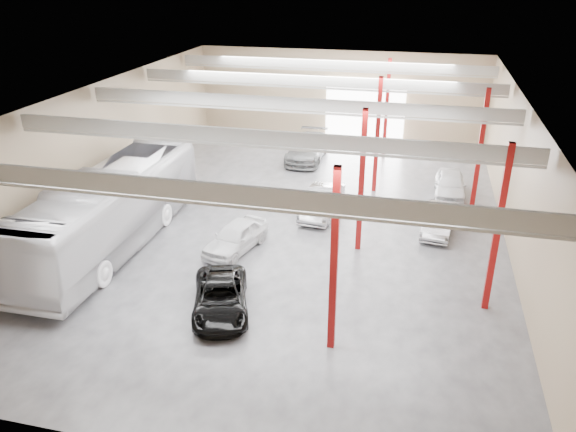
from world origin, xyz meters
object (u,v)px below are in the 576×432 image
at_px(coach_bus, 111,209).
at_px(car_row_b, 322,202).
at_px(car_right_far, 450,185).
at_px(car_row_c, 307,148).
at_px(car_right_near, 439,220).
at_px(car_row_a, 236,237).
at_px(black_sedan, 221,297).

bearing_deg(coach_bus, car_row_b, 32.54).
bearing_deg(car_right_far, car_row_b, -147.04).
height_order(car_row_c, car_right_near, car_row_c).
distance_m(coach_bus, car_row_c, 16.79).
height_order(car_row_a, car_right_near, car_row_a).
bearing_deg(car_right_near, car_row_a, -148.47).
relative_size(car_row_a, car_row_c, 0.71).
xyz_separation_m(car_right_near, car_right_far, (0.66, 5.20, 0.08)).
height_order(coach_bus, car_row_a, coach_bus).
height_order(coach_bus, car_right_far, coach_bus).
height_order(black_sedan, car_right_near, car_right_near).
distance_m(coach_bus, black_sedan, 8.44).
bearing_deg(car_row_a, coach_bus, -157.70).
distance_m(coach_bus, car_right_far, 19.47).
height_order(car_row_b, car_right_near, car_row_b).
relative_size(black_sedan, car_right_near, 1.13).
distance_m(car_row_b, car_right_far, 8.28).
xyz_separation_m(black_sedan, car_right_near, (8.54, 9.65, 0.03)).
bearing_deg(coach_bus, car_right_near, 18.28).
xyz_separation_m(coach_bus, car_right_near, (15.67, 5.33, -1.28)).
relative_size(car_row_c, car_right_near, 1.44).
height_order(car_row_b, car_right_far, car_row_b).
bearing_deg(car_row_c, coach_bus, -113.28).
relative_size(car_row_c, car_right_far, 1.33).
height_order(black_sedan, car_right_far, car_right_far).
xyz_separation_m(black_sedan, car_row_a, (-1.10, 5.20, 0.06)).
relative_size(coach_bus, car_right_near, 3.43).
bearing_deg(car_row_b, car_right_near, -2.30).
xyz_separation_m(coach_bus, car_right_far, (16.33, 10.53, -1.20)).
distance_m(car_row_a, car_row_b, 6.17).
distance_m(car_row_c, car_right_far, 10.91).
bearing_deg(car_right_near, car_row_b, 179.98).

